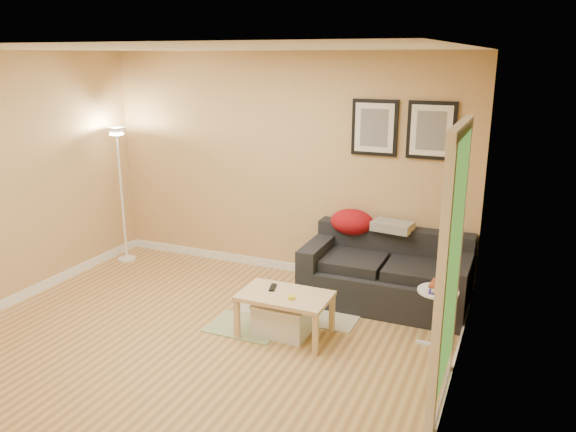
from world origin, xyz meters
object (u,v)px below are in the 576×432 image
object	(u,v)px
coffee_table	(285,315)
storage_bin	(282,318)
sofa	(386,270)
side_table	(436,318)
book_stack	(441,287)
floor_lamp	(122,199)

from	to	relation	value
coffee_table	storage_bin	size ratio (longest dim) A/B	1.64
sofa	coffee_table	distance (m)	1.29
sofa	side_table	world-z (taller)	sofa
side_table	book_stack	world-z (taller)	book_stack
storage_bin	side_table	distance (m)	1.41
storage_bin	side_table	size ratio (longest dim) A/B	0.93
coffee_table	sofa	bearing A→B (deg)	49.93
storage_bin	floor_lamp	xyz separation A→B (m)	(-2.66, 1.05, 0.66)
coffee_table	side_table	bearing A→B (deg)	6.69
sofa	book_stack	xyz separation A→B (m)	(0.66, -0.75, 0.21)
sofa	book_stack	distance (m)	1.02
sofa	coffee_table	size ratio (longest dim) A/B	2.02
storage_bin	book_stack	bearing A→B (deg)	12.69
sofa	floor_lamp	world-z (taller)	floor_lamp
coffee_table	storage_bin	world-z (taller)	coffee_table
coffee_table	book_stack	world-z (taller)	book_stack
coffee_table	book_stack	xyz separation A→B (m)	(1.35, 0.33, 0.38)
book_stack	floor_lamp	bearing A→B (deg)	154.29
sofa	storage_bin	bearing A→B (deg)	-124.21
side_table	book_stack	distance (m)	0.31
sofa	floor_lamp	xyz separation A→B (m)	(-3.38, -0.02, 0.44)
storage_bin	sofa	bearing A→B (deg)	55.79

